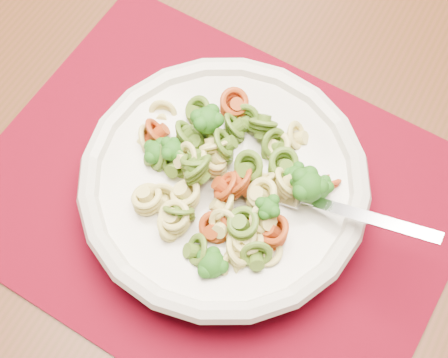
% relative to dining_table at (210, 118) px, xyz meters
% --- Properties ---
extents(dining_table, '(1.59, 1.07, 0.71)m').
position_rel_dining_table_xyz_m(dining_table, '(0.00, 0.00, 0.00)').
color(dining_table, '#502716').
rests_on(dining_table, ground).
extents(placemat, '(0.47, 0.38, 0.00)m').
position_rel_dining_table_xyz_m(placemat, '(0.07, -0.12, 0.08)').
color(placemat, '#610414').
rests_on(placemat, dining_table).
extents(pasta_bowl, '(0.27, 0.27, 0.05)m').
position_rel_dining_table_xyz_m(pasta_bowl, '(0.08, -0.12, 0.12)').
color(pasta_bowl, beige).
rests_on(pasta_bowl, placemat).
extents(pasta_broccoli_heap, '(0.23, 0.23, 0.06)m').
position_rel_dining_table_xyz_m(pasta_broccoli_heap, '(0.08, -0.12, 0.13)').
color(pasta_broccoli_heap, '#E3D470').
rests_on(pasta_broccoli_heap, pasta_bowl).
extents(fork, '(0.18, 0.03, 0.08)m').
position_rel_dining_table_xyz_m(fork, '(0.14, -0.11, 0.13)').
color(fork, silver).
rests_on(fork, pasta_bowl).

